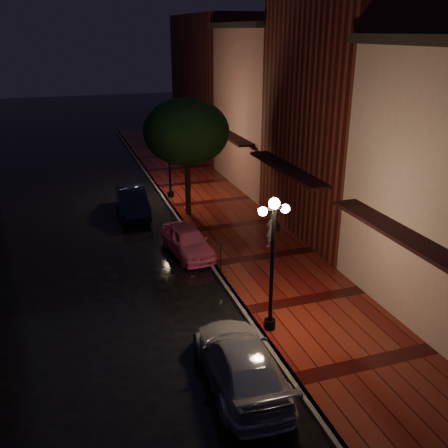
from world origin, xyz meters
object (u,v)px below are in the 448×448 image
object	(u,v)px
streetlamp_far	(169,154)
navy_car	(132,201)
parking_meter	(221,253)
woman_with_umbrella	(272,215)
streetlamp_near	(272,258)
pink_car	(188,241)
silver_car	(240,362)
street_tree	(187,134)

from	to	relation	value
streetlamp_far	navy_car	bearing A→B (deg)	-144.46
navy_car	parking_meter	distance (m)	8.25
parking_meter	woman_with_umbrella	bearing A→B (deg)	35.67
streetlamp_near	pink_car	world-z (taller)	streetlamp_near
streetlamp_near	parking_meter	xyz separation A→B (m)	(-0.20, 4.33, -1.72)
pink_car	silver_car	size ratio (longest dim) A/B	0.79
pink_car	streetlamp_far	bearing A→B (deg)	76.27
street_tree	silver_car	xyz separation A→B (m)	(-1.97, -12.96, -3.58)
streetlamp_near	streetlamp_far	world-z (taller)	same
parking_meter	silver_car	bearing A→B (deg)	-96.73
street_tree	pink_car	bearing A→B (deg)	-105.15
streetlamp_near	silver_car	distance (m)	3.25
streetlamp_far	woman_with_umbrella	size ratio (longest dim) A/B	1.96
pink_car	streetlamp_near	bearing A→B (deg)	-88.20
streetlamp_near	street_tree	size ratio (longest dim) A/B	0.74
pink_car	woman_with_umbrella	bearing A→B (deg)	-16.99
street_tree	woman_with_umbrella	xyz separation A→B (m)	(2.33, -5.12, -2.64)
silver_car	woman_with_umbrella	size ratio (longest dim) A/B	2.08
pink_car	woman_with_umbrella	size ratio (longest dim) A/B	1.64
parking_meter	streetlamp_near	bearing A→B (deg)	-80.61
silver_car	navy_car	bearing A→B (deg)	-83.84
streetlamp_near	woman_with_umbrella	size ratio (longest dim) A/B	1.96
silver_car	parking_meter	distance (m)	6.48
pink_car	woman_with_umbrella	world-z (taller)	woman_with_umbrella
navy_car	pink_car	bearing A→B (deg)	-73.76
navy_car	parking_meter	xyz separation A→B (m)	(2.21, -7.95, 0.19)
silver_car	pink_car	bearing A→B (deg)	-91.78
navy_car	parking_meter	size ratio (longest dim) A/B	3.48
streetlamp_near	woman_with_umbrella	distance (m)	6.49
navy_car	woman_with_umbrella	distance (m)	8.18
street_tree	pink_car	xyz separation A→B (m)	(-1.21, -4.47, -3.63)
navy_car	woman_with_umbrella	world-z (taller)	woman_with_umbrella
street_tree	silver_car	world-z (taller)	street_tree
streetlamp_near	parking_meter	distance (m)	4.67
streetlamp_near	street_tree	distance (m)	11.12
woman_with_umbrella	navy_car	bearing A→B (deg)	-75.73
street_tree	silver_car	size ratio (longest dim) A/B	1.27
streetlamp_far	parking_meter	xyz separation A→B (m)	(-0.20, -9.67, -1.72)
pink_car	navy_car	distance (m)	5.93
woman_with_umbrella	parking_meter	bearing A→B (deg)	5.24
woman_with_umbrella	parking_meter	distance (m)	3.26
street_tree	navy_car	world-z (taller)	street_tree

